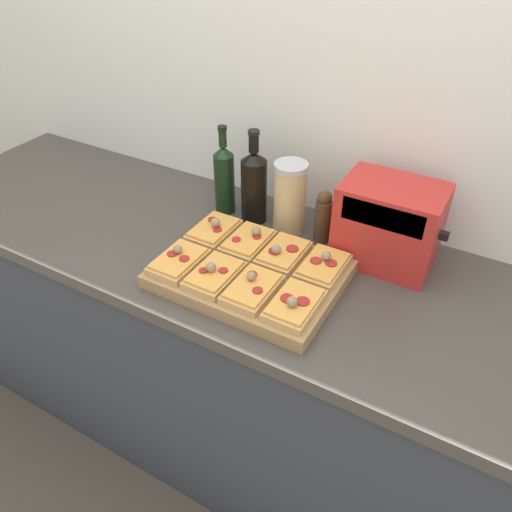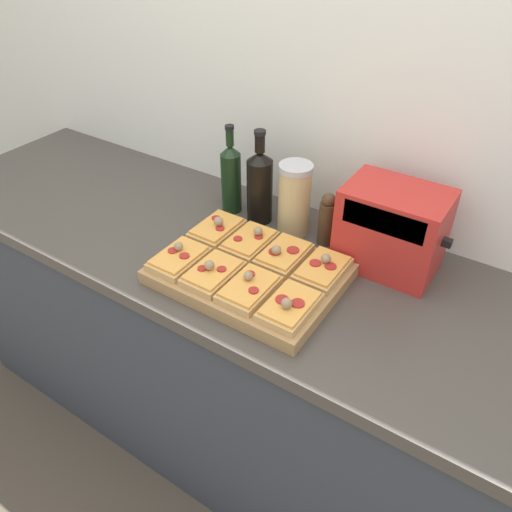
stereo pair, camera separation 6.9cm
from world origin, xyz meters
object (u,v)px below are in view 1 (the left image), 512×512
(wine_bottle, at_px, (254,185))
(grain_jar_tall, at_px, (290,198))
(pepper_mill, at_px, (323,217))
(toaster_oven, at_px, (389,224))
(cutting_board, at_px, (251,273))
(olive_oil_bottle, at_px, (224,178))

(wine_bottle, height_order, grain_jar_tall, wine_bottle)
(pepper_mill, height_order, toaster_oven, toaster_oven)
(pepper_mill, bearing_deg, cutting_board, -109.03)
(cutting_board, relative_size, wine_bottle, 1.60)
(cutting_board, bearing_deg, toaster_oven, 43.09)
(cutting_board, height_order, olive_oil_bottle, olive_oil_bottle)
(wine_bottle, distance_m, pepper_mill, 0.24)
(wine_bottle, bearing_deg, olive_oil_bottle, 180.00)
(olive_oil_bottle, distance_m, toaster_oven, 0.53)
(pepper_mill, bearing_deg, wine_bottle, 180.00)
(olive_oil_bottle, xyz_separation_m, toaster_oven, (0.53, -0.00, -0.00))
(grain_jar_tall, bearing_deg, wine_bottle, -180.00)
(cutting_board, height_order, wine_bottle, wine_bottle)
(cutting_board, xyz_separation_m, grain_jar_tall, (-0.02, 0.27, 0.09))
(cutting_board, relative_size, toaster_oven, 1.65)
(pepper_mill, bearing_deg, grain_jar_tall, 180.00)
(olive_oil_bottle, xyz_separation_m, pepper_mill, (0.34, -0.00, -0.04))
(olive_oil_bottle, relative_size, pepper_mill, 1.74)
(cutting_board, xyz_separation_m, pepper_mill, (0.09, 0.27, 0.06))
(grain_jar_tall, height_order, toaster_oven, toaster_oven)
(wine_bottle, distance_m, toaster_oven, 0.42)
(pepper_mill, xyz_separation_m, toaster_oven, (0.19, -0.00, 0.04))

